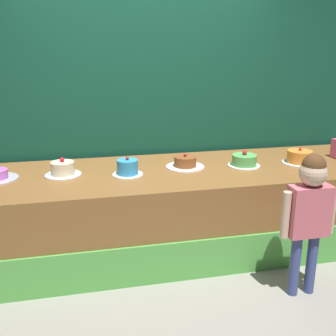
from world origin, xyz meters
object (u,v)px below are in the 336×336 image
object	(u,v)px
cake_left	(63,169)
cake_far_right	(299,157)
cake_center_left	(128,168)
cake_right	(244,161)
cake_center_right	(185,163)
child_figure	(309,206)

from	to	relation	value
cake_left	cake_far_right	bearing A→B (deg)	-2.78
cake_far_right	cake_left	bearing A→B (deg)	177.22
cake_center_left	cake_far_right	xyz separation A→B (m)	(1.60, 0.01, -0.00)
cake_right	cake_center_right	bearing A→B (deg)	171.71
child_figure	cake_center_left	world-z (taller)	child_figure
child_figure	cake_left	world-z (taller)	child_figure
child_figure	cake_right	size ratio (longest dim) A/B	3.72
child_figure	cake_right	distance (m)	0.91
child_figure	cake_left	distance (m)	1.98
cake_center_left	cake_far_right	world-z (taller)	cake_center_left
child_figure	cake_far_right	world-z (taller)	child_figure
cake_left	cake_right	size ratio (longest dim) A/B	1.04
cake_left	cake_center_right	bearing A→B (deg)	0.34
cake_left	cake_right	distance (m)	1.60
child_figure	cake_far_right	distance (m)	0.96
cake_center_right	cake_right	xyz separation A→B (m)	(0.53, -0.08, 0.01)
child_figure	cake_left	bearing A→B (deg)	150.67
child_figure	cake_right	world-z (taller)	child_figure
child_figure	cake_center_right	world-z (taller)	child_figure
cake_left	cake_far_right	world-z (taller)	cake_left
cake_center_right	cake_right	distance (m)	0.54
cake_center_right	cake_left	bearing A→B (deg)	-179.66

